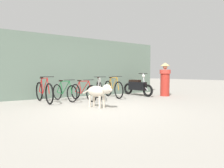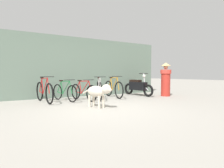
{
  "view_description": "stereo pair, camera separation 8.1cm",
  "coord_description": "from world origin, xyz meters",
  "views": [
    {
      "loc": [
        -2.35,
        -4.4,
        0.99
      ],
      "look_at": [
        0.83,
        1.13,
        0.65
      ],
      "focal_mm": 28.0,
      "sensor_mm": 36.0,
      "label": 1
    },
    {
      "loc": [
        -2.28,
        -4.44,
        0.99
      ],
      "look_at": [
        0.83,
        1.13,
        0.65
      ],
      "focal_mm": 28.0,
      "sensor_mm": 36.0,
      "label": 2
    }
  ],
  "objects": [
    {
      "name": "person_in_robes",
      "position": [
        3.82,
        1.39,
        0.8
      ],
      "size": [
        0.69,
        0.69,
        1.55
      ],
      "rotation": [
        0.0,
        0.0,
        3.83
      ],
      "color": "#B72D23",
      "rests_on": "ground"
    },
    {
      "name": "shop_wall_back",
      "position": [
        0.0,
        3.26,
        1.33
      ],
      "size": [
        9.03,
        0.2,
        2.66
      ],
      "color": "slate",
      "rests_on": "ground"
    },
    {
      "name": "ground_plane",
      "position": [
        0.0,
        0.0,
        0.0
      ],
      "size": [
        60.0,
        60.0,
        0.0
      ],
      "primitive_type": "plane",
      "color": "#9E998E"
    },
    {
      "name": "bicycle_2",
      "position": [
        0.0,
        1.92,
        0.33
      ],
      "size": [
        0.56,
        1.62,
        0.81
      ],
      "rotation": [
        0.0,
        0.0,
        -1.31
      ],
      "color": "black",
      "rests_on": "ground"
    },
    {
      "name": "bicycle_3",
      "position": [
        0.68,
        1.92,
        0.38
      ],
      "size": [
        0.63,
        1.6,
        0.92
      ],
      "rotation": [
        0.0,
        0.0,
        -1.9
      ],
      "color": "black",
      "rests_on": "ground"
    },
    {
      "name": "bicycle_4",
      "position": [
        1.46,
        2.14,
        0.38
      ],
      "size": [
        0.46,
        1.72,
        0.93
      ],
      "rotation": [
        0.0,
        0.0,
        -1.61
      ],
      "color": "black",
      "rests_on": "ground"
    },
    {
      "name": "bicycle_0",
      "position": [
        -1.37,
        2.15,
        0.38
      ],
      "size": [
        0.47,
        1.75,
        0.93
      ],
      "rotation": [
        0.0,
        0.0,
        -1.4
      ],
      "color": "black",
      "rests_on": "ground"
    },
    {
      "name": "bicycle_1",
      "position": [
        -0.65,
        2.16,
        0.34
      ],
      "size": [
        0.61,
        1.52,
        0.81
      ],
      "rotation": [
        0.0,
        0.0,
        -1.24
      ],
      "color": "black",
      "rests_on": "ground"
    },
    {
      "name": "stray_dog",
      "position": [
        -0.1,
        0.3,
        0.49
      ],
      "size": [
        0.6,
        1.14,
        0.72
      ],
      "rotation": [
        0.0,
        0.0,
        5.08
      ],
      "color": "beige",
      "rests_on": "ground"
    },
    {
      "name": "motorcycle",
      "position": [
        2.83,
        2.18,
        0.42
      ],
      "size": [
        0.58,
        1.81,
        1.06
      ],
      "rotation": [
        0.0,
        0.0,
        -1.41
      ],
      "color": "black",
      "rests_on": "ground"
    }
  ]
}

